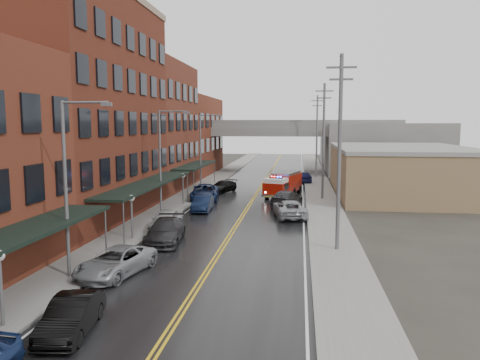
{
  "coord_description": "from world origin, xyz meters",
  "views": [
    {
      "loc": [
        4.84,
        -13.87,
        7.84
      ],
      "look_at": [
        -0.34,
        26.33,
        3.0
      ],
      "focal_mm": 35.0,
      "sensor_mm": 36.0,
      "label": 1
    }
  ],
  "objects": [
    {
      "name": "overpass",
      "position": [
        0.0,
        62.0,
        5.99
      ],
      "size": [
        40.0,
        10.0,
        7.5
      ],
      "color": "slate",
      "rests_on": "ground"
    },
    {
      "name": "parked_car_left_2",
      "position": [
        -4.61,
        8.77,
        0.71
      ],
      "size": [
        3.43,
        5.5,
        1.42
      ],
      "primitive_type": "imported",
      "rotation": [
        0.0,
        0.0,
        -0.22
      ],
      "color": "gray",
      "rests_on": "ground"
    },
    {
      "name": "utility_pole_1",
      "position": [
        7.2,
        35.0,
        6.31
      ],
      "size": [
        1.8,
        0.24,
        12.0
      ],
      "color": "#59595B",
      "rests_on": "ground"
    },
    {
      "name": "awning_0",
      "position": [
        -7.49,
        4.0,
        2.99
      ],
      "size": [
        2.6,
        16.0,
        3.09
      ],
      "color": "black",
      "rests_on": "ground"
    },
    {
      "name": "parked_car_right_2",
      "position": [
        3.6,
        41.8,
        0.77
      ],
      "size": [
        1.87,
        4.51,
        1.53
      ],
      "primitive_type": "imported",
      "rotation": [
        0.0,
        0.0,
        3.16
      ],
      "color": "white",
      "rests_on": "ground"
    },
    {
      "name": "road",
      "position": [
        0.0,
        30.0,
        0.01
      ],
      "size": [
        11.0,
        160.0,
        0.02
      ],
      "primitive_type": "cube",
      "color": "black",
      "rests_on": "ground"
    },
    {
      "name": "right_far_block",
      "position": [
        18.0,
        70.0,
        4.0
      ],
      "size": [
        18.0,
        30.0,
        8.0
      ],
      "primitive_type": "cube",
      "color": "slate",
      "rests_on": "ground"
    },
    {
      "name": "brick_building_far",
      "position": [
        -13.3,
        58.0,
        6.0
      ],
      "size": [
        9.0,
        20.0,
        12.0
      ],
      "primitive_type": "cube",
      "color": "maroon",
      "rests_on": "ground"
    },
    {
      "name": "curb_right",
      "position": [
        5.65,
        30.0,
        0.07
      ],
      "size": [
        0.3,
        160.0,
        0.15
      ],
      "primitive_type": "cube",
      "color": "gray",
      "rests_on": "ground"
    },
    {
      "name": "sidewalk_left",
      "position": [
        -7.3,
        30.0,
        0.07
      ],
      "size": [
        3.0,
        160.0,
        0.15
      ],
      "primitive_type": "cube",
      "color": "slate",
      "rests_on": "ground"
    },
    {
      "name": "sidewalk_right",
      "position": [
        7.3,
        30.0,
        0.07
      ],
      "size": [
        3.0,
        160.0,
        0.15
      ],
      "primitive_type": "cube",
      "color": "slate",
      "rests_on": "ground"
    },
    {
      "name": "parked_car_left_5",
      "position": [
        -3.88,
        27.2,
        0.72
      ],
      "size": [
        1.74,
        4.43,
        1.44
      ],
      "primitive_type": "imported",
      "rotation": [
        0.0,
        0.0,
        0.05
      ],
      "color": "black",
      "rests_on": "ground"
    },
    {
      "name": "parked_car_right_3",
      "position": [
        5.0,
        49.15,
        0.73
      ],
      "size": [
        2.87,
        4.7,
        1.46
      ],
      "primitive_type": "imported",
      "rotation": [
        0.0,
        0.0,
        3.46
      ],
      "color": "black",
      "rests_on": "ground"
    },
    {
      "name": "street_lamp_0",
      "position": [
        -6.55,
        8.0,
        5.19
      ],
      "size": [
        2.64,
        0.22,
        9.0
      ],
      "color": "#59595B",
      "rests_on": "ground"
    },
    {
      "name": "parked_car_left_4",
      "position": [
        -5.0,
        19.23,
        0.77
      ],
      "size": [
        1.95,
        4.56,
        1.54
      ],
      "primitive_type": "imported",
      "rotation": [
        0.0,
        0.0,
        0.03
      ],
      "color": "#BBBBBB",
      "rests_on": "ground"
    },
    {
      "name": "brick_building_c",
      "position": [
        -13.3,
        40.5,
        7.5
      ],
      "size": [
        9.0,
        15.0,
        15.0
      ],
      "primitive_type": "cube",
      "color": "#5B2C1B",
      "rests_on": "ground"
    },
    {
      "name": "parked_car_right_1",
      "position": [
        3.6,
        30.83,
        0.75
      ],
      "size": [
        3.45,
        5.57,
        1.51
      ],
      "primitive_type": "imported",
      "rotation": [
        0.0,
        0.0,
        2.87
      ],
      "color": "#2A2A2D",
      "rests_on": "ground"
    },
    {
      "name": "fire_truck",
      "position": [
        3.03,
        37.11,
        1.39
      ],
      "size": [
        4.3,
        7.37,
        2.57
      ],
      "rotation": [
        0.0,
        0.0,
        -0.29
      ],
      "color": "#941106",
      "rests_on": "ground"
    },
    {
      "name": "utility_pole_0",
      "position": [
        7.2,
        15.0,
        6.31
      ],
      "size": [
        1.8,
        0.24,
        12.0
      ],
      "color": "#59595B",
      "rests_on": "ground"
    },
    {
      "name": "globe_lamp_1",
      "position": [
        -6.4,
        16.0,
        2.31
      ],
      "size": [
        0.44,
        0.44,
        3.12
      ],
      "color": "#59595B",
      "rests_on": "ground"
    },
    {
      "name": "awning_1",
      "position": [
        -7.49,
        23.0,
        2.99
      ],
      "size": [
        2.6,
        18.0,
        3.09
      ],
      "color": "black",
      "rests_on": "ground"
    },
    {
      "name": "street_lamp_2",
      "position": [
        -6.55,
        40.0,
        5.19
      ],
      "size": [
        2.64,
        0.22,
        9.0
      ],
      "color": "#59595B",
      "rests_on": "ground"
    },
    {
      "name": "globe_lamp_0",
      "position": [
        -6.4,
        2.0,
        2.31
      ],
      "size": [
        0.44,
        0.44,
        3.12
      ],
      "color": "#59595B",
      "rests_on": "ground"
    },
    {
      "name": "parked_car_right_0",
      "position": [
        4.01,
        25.24,
        0.74
      ],
      "size": [
        3.31,
        5.67,
        1.48
      ],
      "primitive_type": "imported",
      "rotation": [
        0.0,
        0.0,
        3.31
      ],
      "color": "#919498",
      "rests_on": "ground"
    },
    {
      "name": "curb_left",
      "position": [
        -5.65,
        30.0,
        0.07
      ],
      "size": [
        0.3,
        160.0,
        0.15
      ],
      "primitive_type": "cube",
      "color": "gray",
      "rests_on": "ground"
    },
    {
      "name": "parked_car_left_1",
      "position": [
        -3.6,
        2.0,
        0.69
      ],
      "size": [
        2.01,
        4.34,
        1.38
      ],
      "primitive_type": "imported",
      "rotation": [
        0.0,
        0.0,
        0.13
      ],
      "color": "black",
      "rests_on": "ground"
    },
    {
      "name": "parked_car_left_3",
      "position": [
        -3.99,
        15.7,
        0.78
      ],
      "size": [
        2.72,
        5.55,
        1.55
      ],
      "primitive_type": "imported",
      "rotation": [
        0.0,
        0.0,
        0.1
      ],
      "color": "#242427",
      "rests_on": "ground"
    },
    {
      "name": "brick_building_b",
      "position": [
        -13.3,
        23.0,
        9.0
      ],
      "size": [
        9.0,
        20.0,
        18.0
      ],
      "primitive_type": "cube",
      "color": "#5D2518",
      "rests_on": "ground"
    },
    {
      "name": "street_lamp_1",
      "position": [
        -6.55,
        24.0,
        5.19
      ],
      "size": [
        2.64,
        0.22,
        9.0
      ],
      "color": "#59595B",
      "rests_on": "ground"
    },
    {
      "name": "globe_lamp_2",
      "position": [
        -6.4,
        30.0,
        2.31
      ],
      "size": [
        0.44,
        0.44,
        3.12
      ],
      "color": "#59595B",
      "rests_on": "ground"
    },
    {
      "name": "parked_car_left_7",
      "position": [
        -4.03,
        39.2,
        0.66
      ],
      "size": [
        3.29,
        4.92,
        1.32
      ],
      "primitive_type": "imported",
      "rotation": [
        0.0,
        0.0,
        -0.35
      ],
      "color": "black",
      "rests_on": "ground"
    },
    {
      "name": "awning_2",
      "position": [
        -7.49,
        40.5,
        2.99
      ],
      "size": [
        2.6,
        13.0,
        3.09
      ],
      "color": "black",
      "rests_on": "ground"
    },
    {
      "name": "utility_pole_2",
      "position": [
        7.2,
        55.0,
        6.31
      ],
      "size": [
        1.8,
        0.24,
        12.0
      ],
      "color": "#59595B",
      "rests_on": "ground"
    },
    {
      "name": "tan_building",
      "position": [
        16.0,
        40.0,
        2.5
      ],
      "size": [
        14.0,
        22.0,
        5.0
      ],
      "primitive_type": "cube",
      "color": "#93784F",
      "rests_on": "ground"
    },
    {
      "name": "parked_car_left_6",
      "position": [
        -4.92,
        33.2,
        0.81
      ],
      "size": [
        3.43,
        6.16,
        1.63
      ],
      "primitive_type": "imported",
      "rotation": [
        0.0,
        0.0,
        0.13
      ],
      "color": "#132047",
      "rests_on": "ground"
    }
  ]
}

